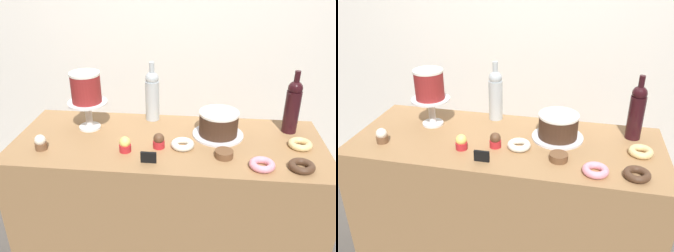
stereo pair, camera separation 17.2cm
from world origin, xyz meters
TOP-DOWN VIEW (x-y plane):
  - back_wall at (0.00, 0.88)m, footprint 6.00×0.05m
  - display_counter at (0.00, 0.00)m, footprint 1.53×0.60m
  - cake_stand_pedestal at (-0.43, 0.10)m, footprint 0.20×0.20m
  - white_layer_cake at (-0.43, 0.10)m, footprint 0.15×0.15m
  - silver_serving_platter at (0.25, 0.08)m, footprint 0.26×0.26m
  - chocolate_round_cake at (0.25, 0.08)m, footprint 0.20×0.20m
  - wine_bottle_dark_red at (0.61, 0.17)m, footprint 0.08×0.08m
  - wine_bottle_clear at (-0.11, 0.24)m, footprint 0.08×0.08m
  - cupcake_vanilla at (-0.59, -0.15)m, footprint 0.06×0.06m
  - cupcake_chocolate at (-0.04, -0.07)m, footprint 0.06×0.06m
  - cupcake_lemon at (-0.19, -0.12)m, footprint 0.06×0.06m
  - donut_sugar at (0.08, -0.06)m, footprint 0.11×0.11m
  - donut_chocolate at (0.60, -0.20)m, footprint 0.11×0.11m
  - donut_glazed at (0.63, 0.00)m, footprint 0.11×0.11m
  - donut_pink at (0.43, -0.20)m, footprint 0.11×0.11m
  - cookie_stack at (0.27, -0.13)m, footprint 0.08×0.08m
  - price_sign_chalkboard at (-0.06, -0.21)m, footprint 0.07×0.01m

SIDE VIEW (x-z plane):
  - display_counter at x=0.00m, z-range 0.00..0.91m
  - silver_serving_platter at x=0.25m, z-range 0.91..0.92m
  - donut_sugar at x=0.08m, z-range 0.91..0.94m
  - donut_chocolate at x=0.60m, z-range 0.91..0.94m
  - donut_glazed at x=0.63m, z-range 0.91..0.94m
  - donut_pink at x=0.43m, z-range 0.91..0.94m
  - cookie_stack at x=0.27m, z-range 0.91..0.94m
  - price_sign_chalkboard at x=-0.06m, z-range 0.91..0.96m
  - cupcake_vanilla at x=-0.59m, z-range 0.91..0.98m
  - cupcake_chocolate at x=-0.04m, z-range 0.91..0.98m
  - cupcake_lemon at x=-0.19m, z-range 0.91..0.98m
  - chocolate_round_cake at x=0.25m, z-range 0.92..1.04m
  - cake_stand_pedestal at x=-0.43m, z-range 0.94..1.09m
  - wine_bottle_dark_red at x=0.61m, z-range 0.89..1.22m
  - wine_bottle_clear at x=-0.11m, z-range 0.89..1.22m
  - white_layer_cake at x=-0.43m, z-range 1.06..1.21m
  - back_wall at x=0.00m, z-range 0.00..2.60m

